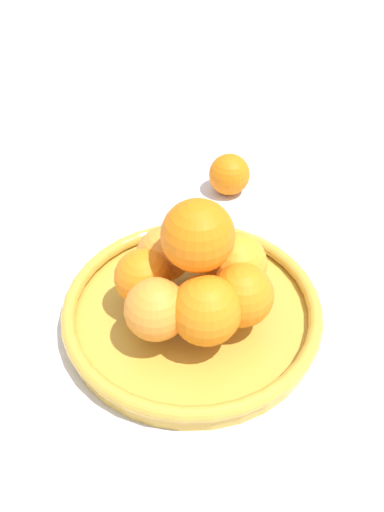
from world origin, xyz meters
The scene contains 4 objects.
ground_plane centered at (0.00, 0.00, 0.00)m, with size 4.00×4.00×0.00m, color silver.
fruit_bowl centered at (0.00, 0.00, 0.02)m, with size 0.32×0.32×0.03m.
orange_pile centered at (0.01, 0.00, 0.08)m, with size 0.19×0.19×0.14m.
stray_orange centered at (0.04, 0.29, 0.03)m, with size 0.07×0.07×0.07m, color orange.
Camera 1 is at (0.03, -0.42, 0.48)m, focal length 35.00 mm.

